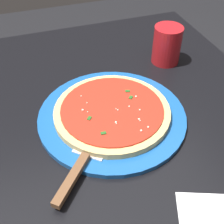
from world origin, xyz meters
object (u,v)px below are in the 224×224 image
object	(u,v)px
serving_plate	(112,116)
pizza_server	(81,164)
cup_tall_drink	(167,45)
pizza	(112,111)

from	to	relation	value
serving_plate	pizza_server	xyz separation A→B (m)	(0.13, -0.11, 0.01)
serving_plate	cup_tall_drink	distance (m)	0.31
pizza	pizza_server	xyz separation A→B (m)	(0.13, -0.11, -0.00)
pizza	cup_tall_drink	bearing A→B (deg)	128.48
cup_tall_drink	pizza_server	bearing A→B (deg)	-47.82
pizza	cup_tall_drink	distance (m)	0.31
cup_tall_drink	serving_plate	bearing A→B (deg)	-51.53
pizza_server	cup_tall_drink	size ratio (longest dim) A/B	1.70
serving_plate	cup_tall_drink	bearing A→B (deg)	128.47
serving_plate	pizza	xyz separation A→B (m)	(0.00, 0.00, 0.02)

